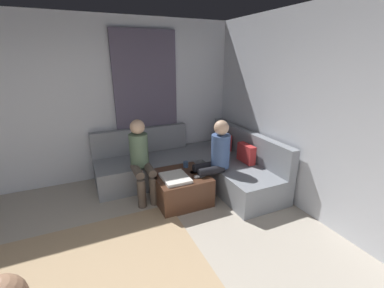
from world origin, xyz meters
name	(u,v)px	position (x,y,z in m)	size (l,w,h in m)	color
wall_back	(368,128)	(0.00, 2.94, 1.35)	(6.00, 0.12, 2.70)	silver
wall_left	(65,104)	(-2.94, 0.00, 1.35)	(0.12, 6.00, 2.70)	silver
curtain_panel	(147,105)	(-2.84, 1.30, 1.25)	(0.06, 1.10, 2.50)	#595166
sectional_couch	(194,166)	(-2.08, 1.88, 0.28)	(2.10, 2.55, 0.87)	gray
ottoman	(181,187)	(-1.57, 1.42, 0.21)	(0.76, 0.76, 0.42)	#4C2D1E
folded_blanket	(175,178)	(-1.47, 1.30, 0.44)	(0.44, 0.36, 0.04)	white
coffee_mug	(186,164)	(-1.79, 1.60, 0.47)	(0.08, 0.08, 0.10)	#334C72
game_remote	(199,176)	(-1.39, 1.64, 0.43)	(0.05, 0.15, 0.02)	white
person_on_couch_back	(215,156)	(-1.48, 1.93, 0.66)	(0.30, 0.60, 1.20)	black
person_on_couch_side	(141,157)	(-1.93, 0.93, 0.66)	(0.60, 0.30, 1.20)	brown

